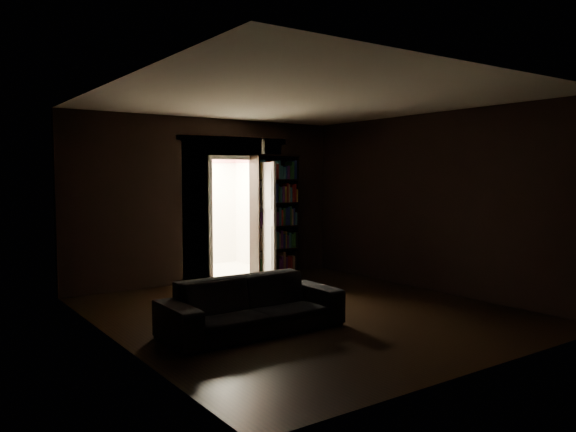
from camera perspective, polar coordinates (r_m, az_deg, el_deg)
name	(u,v)px	position (r m, az deg, el deg)	size (l,w,h in m)	color
ground	(305,312)	(7.59, 1.73, -9.72)	(5.50, 5.50, 0.00)	black
room_walls	(261,185)	(8.25, -2.78, 3.19)	(5.02, 5.61, 2.84)	black
kitchen_alcove	(206,207)	(10.95, -8.36, 0.87)	(2.20, 1.80, 2.60)	beige
sofa	(253,297)	(6.59, -3.62, -8.18)	(2.13, 0.92, 0.82)	black
bookshelf	(275,215)	(10.22, -1.33, 0.08)	(0.90, 0.32, 2.20)	black
refrigerator	(175,228)	(10.97, -11.42, -1.18)	(0.74, 0.68, 1.65)	white
door	(266,221)	(9.80, -2.26, -0.53)	(0.85, 0.05, 2.05)	silver
figurine	(263,147)	(10.08, -2.54, 7.03)	(0.09, 0.09, 0.27)	silver
bottles	(177,178)	(10.85, -11.25, 3.78)	(0.60, 0.07, 0.24)	black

